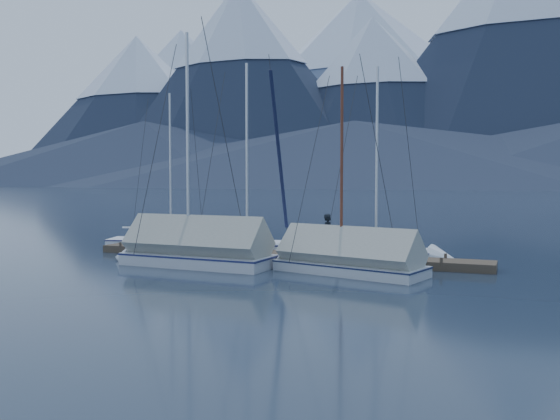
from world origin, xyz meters
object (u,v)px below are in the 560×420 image
(sailboat_covered_near, at_px, (338,261))
(sailboat_covered_far, at_px, (186,253))
(sailboat_open_mid, at_px, (257,248))
(person, at_px, (328,234))
(sailboat_open_right, at_px, (386,255))
(sailboat_open_left, at_px, (180,244))

(sailboat_covered_near, xyz_separation_m, sailboat_covered_far, (-6.41, -0.48, 0.08))
(sailboat_open_mid, bearing_deg, person, -24.50)
(sailboat_covered_near, relative_size, sailboat_covered_far, 0.83)
(sailboat_open_mid, bearing_deg, sailboat_open_right, -0.20)
(sailboat_open_mid, xyz_separation_m, person, (4.23, -1.93, 1.02))
(sailboat_covered_near, bearing_deg, sailboat_open_left, 152.73)
(sailboat_covered_far, xyz_separation_m, person, (5.14, 3.31, 0.69))
(sailboat_open_right, height_order, sailboat_covered_far, sailboat_covered_far)
(sailboat_open_left, distance_m, sailboat_covered_near, 11.50)
(sailboat_open_right, distance_m, sailboat_covered_far, 8.96)
(sailboat_covered_near, distance_m, person, 3.19)
(sailboat_open_left, relative_size, sailboat_open_right, 0.94)
(sailboat_covered_near, bearing_deg, sailboat_covered_far, -175.72)
(sailboat_covered_far, bearing_deg, sailboat_open_right, 35.62)
(person, bearing_deg, sailboat_open_left, 81.34)
(sailboat_open_left, relative_size, sailboat_covered_far, 0.85)
(person, bearing_deg, sailboat_covered_far, 129.33)
(sailboat_open_right, bearing_deg, person, -138.26)
(sailboat_open_mid, xyz_separation_m, sailboat_covered_near, (5.50, -4.76, 0.25))
(sailboat_open_mid, relative_size, sailboat_covered_near, 1.17)
(sailboat_covered_near, height_order, sailboat_covered_far, sailboat_covered_far)
(sailboat_covered_far, bearing_deg, sailboat_open_left, 123.57)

